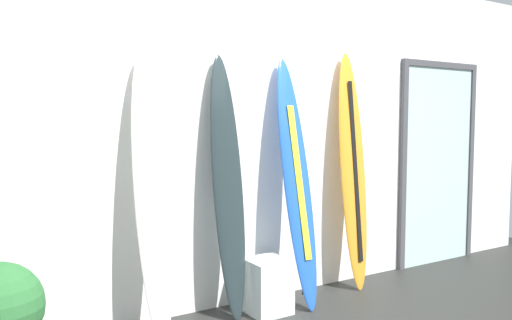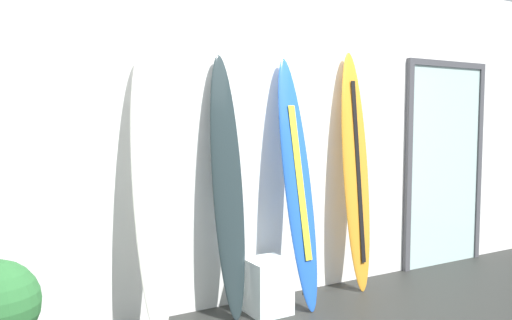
% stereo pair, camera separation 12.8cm
% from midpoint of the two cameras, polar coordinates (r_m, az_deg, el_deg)
% --- Properties ---
extents(wall_back, '(7.20, 0.20, 2.80)m').
position_cam_midpoint_polar(wall_back, '(4.15, -2.33, 3.28)').
color(wall_back, silver).
rests_on(wall_back, ground).
extents(surfboard_ivory, '(0.25, 0.43, 1.96)m').
position_cam_midpoint_polar(surfboard_ivory, '(3.50, -12.77, -3.97)').
color(surfboard_ivory, silver).
rests_on(surfboard_ivory, ground).
extents(surfboard_charcoal, '(0.26, 0.35, 1.99)m').
position_cam_midpoint_polar(surfboard_charcoal, '(3.77, -4.19, -3.02)').
color(surfboard_charcoal, '#202C2E').
rests_on(surfboard_charcoal, ground).
extents(surfboard_cobalt, '(0.27, 0.49, 2.00)m').
position_cam_midpoint_polar(surfboard_cobalt, '(4.01, 3.74, -2.68)').
color(surfboard_cobalt, blue).
rests_on(surfboard_cobalt, ground).
extents(surfboard_sunset, '(0.27, 0.31, 2.09)m').
position_cam_midpoint_polar(surfboard_sunset, '(4.49, 10.13, -1.24)').
color(surfboard_sunset, orange).
rests_on(surfboard_sunset, ground).
extents(display_block_left, '(0.31, 0.31, 0.42)m').
position_cam_midpoint_polar(display_block_left, '(4.01, 0.34, -14.09)').
color(display_block_left, white).
rests_on(display_block_left, ground).
extents(glass_door, '(1.10, 0.06, 2.09)m').
position_cam_midpoint_polar(glass_door, '(5.54, 19.31, -0.02)').
color(glass_door, silver).
rests_on(glass_door, ground).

